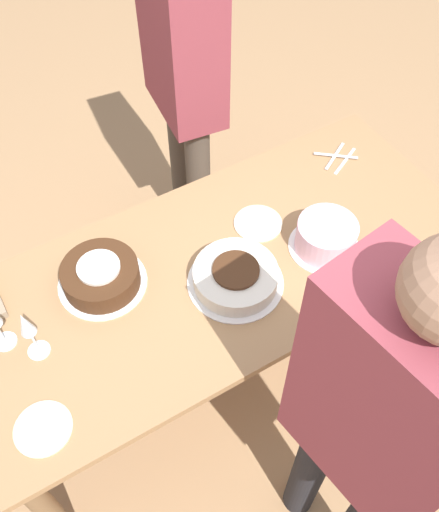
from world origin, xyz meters
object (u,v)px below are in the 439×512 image
object	(u,v)px
cake_front_chocolate	(101,276)
cake_back_decorated	(326,237)
cake_center_white	(236,277)
person_cutting	(184,69)
wine_glass_far	(27,328)
person_watching	(376,425)

from	to	relation	value
cake_front_chocolate	cake_back_decorated	distance (m)	0.75
cake_center_white	person_cutting	xyz separation A→B (m)	(-0.29, -0.87, 0.15)
cake_center_white	cake_front_chocolate	world-z (taller)	cake_front_chocolate
cake_front_chocolate	wine_glass_far	distance (m)	0.31
wine_glass_far	person_cutting	world-z (taller)	person_cutting
cake_center_white	person_watching	bearing A→B (deg)	88.57
cake_front_chocolate	person_watching	world-z (taller)	person_watching
person_cutting	cake_back_decorated	bearing A→B (deg)	9.86
cake_center_white	person_cutting	bearing A→B (deg)	-108.45
cake_front_chocolate	person_watching	bearing A→B (deg)	112.42
cake_back_decorated	person_cutting	distance (m)	0.90
cake_center_white	wine_glass_far	bearing A→B (deg)	-7.50
cake_back_decorated	wine_glass_far	size ratio (longest dim) A/B	1.17
wine_glass_far	cake_center_white	bearing A→B (deg)	172.50
cake_center_white	cake_front_chocolate	bearing A→B (deg)	-30.38
cake_center_white	cake_front_chocolate	xyz separation A→B (m)	(0.37, -0.22, 0.01)
person_cutting	person_watching	size ratio (longest dim) A/B	0.96
cake_back_decorated	wine_glass_far	distance (m)	0.98
cake_back_decorated	cake_center_white	bearing A→B (deg)	-4.58
cake_back_decorated	cake_front_chocolate	bearing A→B (deg)	-19.07
cake_back_decorated	person_cutting	bearing A→B (deg)	-86.97
cake_front_chocolate	person_cutting	distance (m)	0.94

